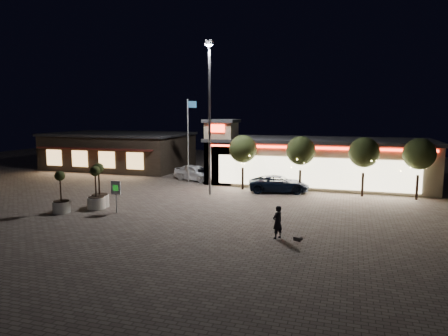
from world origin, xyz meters
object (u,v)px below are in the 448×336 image
(planter_mid, at_px, (61,200))
(pickup_truck, at_px, (279,184))
(valet_sign, at_px, (116,191))
(pedestrian, at_px, (278,222))
(planter_left, at_px, (96,196))
(white_sedan, at_px, (195,173))

(planter_mid, bearing_deg, pickup_truck, 42.12)
(pickup_truck, height_order, valet_sign, valet_sign)
(pedestrian, xyz_separation_m, planter_mid, (-14.89, 1.11, -0.01))
(pickup_truck, height_order, planter_mid, planter_mid)
(pickup_truck, distance_m, planter_left, 14.93)
(white_sedan, distance_m, planter_left, 13.33)
(planter_mid, relative_size, valet_sign, 1.32)
(white_sedan, bearing_deg, pedestrian, -123.36)
(pickup_truck, xyz_separation_m, pedestrian, (2.12, -12.65, 0.19))
(pedestrian, distance_m, valet_sign, 11.60)
(white_sedan, height_order, pedestrian, pedestrian)
(white_sedan, xyz_separation_m, planter_left, (-2.23, -13.14, 0.13))
(pickup_truck, bearing_deg, valet_sign, 126.93)
(pickup_truck, xyz_separation_m, planter_mid, (-12.77, -11.55, 0.18))
(pedestrian, height_order, planter_mid, planter_mid)
(planter_left, xyz_separation_m, valet_sign, (1.94, -0.51, 0.58))
(pedestrian, height_order, valet_sign, valet_sign)
(planter_left, relative_size, valet_sign, 1.40)
(valet_sign, bearing_deg, pickup_truck, 48.36)
(pickup_truck, xyz_separation_m, white_sedan, (-8.95, 3.25, 0.10))
(pedestrian, distance_m, planter_mid, 14.93)
(planter_mid, bearing_deg, planter_left, 46.34)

